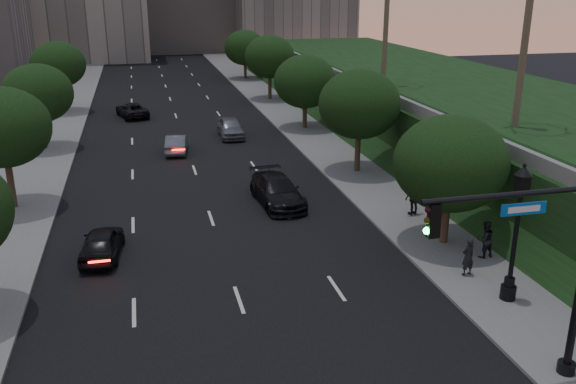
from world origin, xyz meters
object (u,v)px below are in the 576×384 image
object	(u,v)px
sedan_far_right	(230,127)
pedestrian_c	(414,198)
traffic_signal_mast	(551,275)
sedan_near_left	(102,243)
street_lamp	(515,240)
sedan_near_right	(277,191)
pedestrian_b	(485,239)
pedestrian_a	(468,257)
sedan_mid_left	(177,144)
sedan_far_left	(132,110)

from	to	relation	value
sedan_far_right	pedestrian_c	xyz separation A→B (m)	(6.70, -19.99, 0.32)
traffic_signal_mast	sedan_near_left	xyz separation A→B (m)	(-13.45, 12.67, -2.98)
street_lamp	sedan_near_left	distance (m)	17.51
sedan_near_right	pedestrian_b	distance (m)	11.87
street_lamp	pedestrian_a	world-z (taller)	street_lamp
sedan_near_left	pedestrian_a	world-z (taller)	pedestrian_a
street_lamp	pedestrian_c	bearing A→B (deg)	87.98
sedan_mid_left	sedan_far_right	size ratio (longest dim) A/B	0.89
traffic_signal_mast	sedan_far_right	bearing A→B (deg)	97.33
sedan_mid_left	sedan_near_right	size ratio (longest dim) A/B	0.76
sedan_mid_left	pedestrian_c	distance (m)	19.72
sedan_near_left	sedan_near_right	bearing A→B (deg)	-145.16
sedan_far_right	pedestrian_b	world-z (taller)	pedestrian_b
sedan_far_right	pedestrian_a	size ratio (longest dim) A/B	2.77
sedan_mid_left	sedan_near_right	distance (m)	13.34
sedan_near_right	sedan_far_right	distance (m)	16.28
traffic_signal_mast	pedestrian_b	distance (m)	9.25
sedan_mid_left	sedan_far_right	bearing A→B (deg)	-132.81
sedan_near_left	pedestrian_a	size ratio (longest dim) A/B	2.45
sedan_mid_left	sedan_near_left	bearing A→B (deg)	82.82
traffic_signal_mast	sedan_mid_left	bearing A→B (deg)	106.48
sedan_near_left	sedan_mid_left	distance (m)	18.04
pedestrian_a	pedestrian_c	distance (m)	7.10
street_lamp	sedan_near_left	world-z (taller)	street_lamp
sedan_near_right	sedan_near_left	bearing A→B (deg)	-155.84
sedan_far_right	sedan_mid_left	bearing A→B (deg)	-139.33
sedan_mid_left	pedestrian_b	xyz separation A→B (m)	(12.03, -21.83, 0.34)
pedestrian_a	sedan_near_left	bearing A→B (deg)	-32.75
sedan_far_right	pedestrian_c	bearing A→B (deg)	-70.64
street_lamp	pedestrian_b	bearing A→B (deg)	73.03
traffic_signal_mast	sedan_near_right	xyz separation A→B (m)	(-4.21, 17.64, -2.89)
traffic_signal_mast	sedan_far_left	bearing A→B (deg)	105.41
traffic_signal_mast	pedestrian_b	xyz separation A→B (m)	(3.12, 8.29, -2.66)
sedan_near_left	sedan_mid_left	size ratio (longest dim) A/B	0.99
sedan_near_left	sedan_far_right	distance (m)	23.11
sedan_near_right	sedan_mid_left	bearing A→B (deg)	106.51
sedan_near_left	traffic_signal_mast	bearing A→B (deg)	143.24
pedestrian_a	pedestrian_c	world-z (taller)	pedestrian_c
street_lamp	sedan_far_right	world-z (taller)	street_lamp
sedan_far_left	pedestrian_c	size ratio (longest dim) A/B	2.52
sedan_near_left	pedestrian_c	size ratio (longest dim) A/B	2.13
pedestrian_c	traffic_signal_mast	bearing A→B (deg)	67.75
pedestrian_a	pedestrian_c	size ratio (longest dim) A/B	0.87
pedestrian_a	sedan_near_right	bearing A→B (deg)	-73.69
pedestrian_a	traffic_signal_mast	bearing A→B (deg)	66.24
sedan_far_left	sedan_near_right	bearing A→B (deg)	92.62
sedan_far_left	pedestrian_a	world-z (taller)	pedestrian_a
sedan_near_left	sedan_near_right	size ratio (longest dim) A/B	0.76
sedan_near_right	street_lamp	bearing A→B (deg)	-68.60
street_lamp	pedestrian_c	distance (m)	9.41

